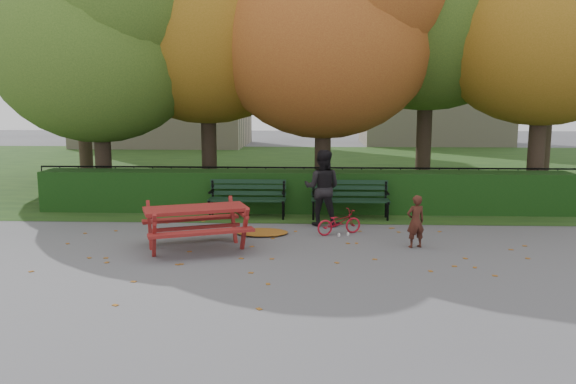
{
  "coord_description": "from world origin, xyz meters",
  "views": [
    {
      "loc": [
        0.23,
        -9.25,
        2.68
      ],
      "look_at": [
        -0.24,
        1.26,
        1.0
      ],
      "focal_mm": 35.0,
      "sensor_mm": 36.0,
      "label": 1
    }
  ],
  "objects_px": {
    "tree_c": "(337,19)",
    "tree_e": "(563,6)",
    "tree_a": "(105,31)",
    "bench_right": "(350,196)",
    "child": "(416,221)",
    "bicycle": "(339,222)",
    "picnic_table": "(196,217)",
    "tree_b": "(217,3)",
    "tree_g": "(567,18)",
    "adult": "(322,188)",
    "bench_left": "(248,195)",
    "tree_f": "(86,8)"
  },
  "relations": [
    {
      "from": "tree_f",
      "to": "adult",
      "type": "xyz_separation_m",
      "value": [
        7.57,
        -6.34,
        -4.86
      ]
    },
    {
      "from": "bench_left",
      "to": "bicycle",
      "type": "distance_m",
      "value": 2.67
    },
    {
      "from": "tree_g",
      "to": "adult",
      "type": "bearing_deg",
      "value": -139.0
    },
    {
      "from": "tree_b",
      "to": "tree_c",
      "type": "height_order",
      "value": "tree_b"
    },
    {
      "from": "tree_b",
      "to": "tree_g",
      "type": "distance_m",
      "value": 11.19
    },
    {
      "from": "tree_c",
      "to": "picnic_table",
      "type": "relative_size",
      "value": 3.55
    },
    {
      "from": "tree_c",
      "to": "bicycle",
      "type": "xyz_separation_m",
      "value": [
        -0.06,
        -3.92,
        -4.57
      ]
    },
    {
      "from": "tree_a",
      "to": "child",
      "type": "relative_size",
      "value": 7.55
    },
    {
      "from": "tree_a",
      "to": "child",
      "type": "xyz_separation_m",
      "value": [
        7.33,
        -4.53,
        -4.02
      ]
    },
    {
      "from": "adult",
      "to": "bicycle",
      "type": "height_order",
      "value": "adult"
    },
    {
      "from": "tree_a",
      "to": "tree_f",
      "type": "xyz_separation_m",
      "value": [
        -1.94,
        3.66,
        1.17
      ]
    },
    {
      "from": "tree_a",
      "to": "bicycle",
      "type": "bearing_deg",
      "value": -30.69
    },
    {
      "from": "child",
      "to": "bicycle",
      "type": "relative_size",
      "value": 1.01
    },
    {
      "from": "tree_c",
      "to": "tree_e",
      "type": "height_order",
      "value": "tree_e"
    },
    {
      "from": "adult",
      "to": "tree_a",
      "type": "bearing_deg",
      "value": -15.3
    },
    {
      "from": "picnic_table",
      "to": "tree_a",
      "type": "bearing_deg",
      "value": 103.1
    },
    {
      "from": "tree_b",
      "to": "bench_left",
      "type": "distance_m",
      "value": 5.87
    },
    {
      "from": "child",
      "to": "adult",
      "type": "xyz_separation_m",
      "value": [
        -1.71,
        1.85,
        0.34
      ]
    },
    {
      "from": "bench_left",
      "to": "tree_g",
      "type": "bearing_deg",
      "value": 32.17
    },
    {
      "from": "tree_f",
      "to": "bicycle",
      "type": "xyz_separation_m",
      "value": [
        7.91,
        -7.2,
        -5.44
      ]
    },
    {
      "from": "tree_a",
      "to": "tree_e",
      "type": "bearing_deg",
      "value": 0.94
    },
    {
      "from": "tree_e",
      "to": "adult",
      "type": "height_order",
      "value": "tree_e"
    },
    {
      "from": "tree_c",
      "to": "bench_left",
      "type": "xyz_separation_m",
      "value": [
        -2.13,
        -2.26,
        -4.3
      ]
    },
    {
      "from": "tree_b",
      "to": "tree_f",
      "type": "distance_m",
      "value": 5.32
    },
    {
      "from": "tree_e",
      "to": "child",
      "type": "height_order",
      "value": "tree_e"
    },
    {
      "from": "child",
      "to": "tree_c",
      "type": "bearing_deg",
      "value": -93.83
    },
    {
      "from": "tree_f",
      "to": "tree_b",
      "type": "bearing_deg",
      "value": -27.99
    },
    {
      "from": "bicycle",
      "to": "tree_a",
      "type": "bearing_deg",
      "value": 34.4
    },
    {
      "from": "tree_e",
      "to": "tree_g",
      "type": "height_order",
      "value": "tree_g"
    },
    {
      "from": "tree_c",
      "to": "tree_e",
      "type": "distance_m",
      "value": 5.7
    },
    {
      "from": "tree_f",
      "to": "tree_e",
      "type": "bearing_deg",
      "value": -14.25
    },
    {
      "from": "tree_g",
      "to": "bench_right",
      "type": "xyz_separation_m",
      "value": [
        -7.23,
        -6.06,
        -4.85
      ]
    },
    {
      "from": "tree_f",
      "to": "bicycle",
      "type": "relative_size",
      "value": 9.4
    },
    {
      "from": "bench_right",
      "to": "child",
      "type": "distance_m",
      "value": 2.85
    },
    {
      "from": "tree_c",
      "to": "picnic_table",
      "type": "distance_m",
      "value": 7.24
    },
    {
      "from": "tree_c",
      "to": "tree_g",
      "type": "relative_size",
      "value": 0.94
    },
    {
      "from": "bench_left",
      "to": "bicycle",
      "type": "relative_size",
      "value": 1.84
    },
    {
      "from": "tree_g",
      "to": "picnic_table",
      "type": "xyz_separation_m",
      "value": [
        -10.24,
        -9.02,
        -4.76
      ]
    },
    {
      "from": "tree_a",
      "to": "bench_right",
      "type": "xyz_separation_m",
      "value": [
        6.29,
        -1.88,
        -4.0
      ]
    },
    {
      "from": "tree_b",
      "to": "child",
      "type": "xyz_separation_m",
      "value": [
        4.59,
        -5.7,
        -4.91
      ]
    },
    {
      "from": "bench_left",
      "to": "picnic_table",
      "type": "xyz_separation_m",
      "value": [
        -0.61,
        -2.96,
        0.09
      ]
    },
    {
      "from": "tree_b",
      "to": "bicycle",
      "type": "xyz_separation_m",
      "value": [
        3.22,
        -4.71,
        -5.15
      ]
    },
    {
      "from": "tree_a",
      "to": "tree_g",
      "type": "relative_size",
      "value": 0.88
    },
    {
      "from": "tree_a",
      "to": "bench_left",
      "type": "bearing_deg",
      "value": -25.76
    },
    {
      "from": "bicycle",
      "to": "picnic_table",
      "type": "bearing_deg",
      "value": 90.9
    },
    {
      "from": "adult",
      "to": "tree_b",
      "type": "bearing_deg",
      "value": -42.99
    },
    {
      "from": "tree_a",
      "to": "picnic_table",
      "type": "xyz_separation_m",
      "value": [
        3.28,
        -4.84,
        -3.91
      ]
    },
    {
      "from": "tree_b",
      "to": "tree_a",
      "type": "bearing_deg",
      "value": -156.95
    },
    {
      "from": "tree_g",
      "to": "bench_left",
      "type": "bearing_deg",
      "value": -147.83
    },
    {
      "from": "tree_c",
      "to": "bench_left",
      "type": "height_order",
      "value": "tree_c"
    }
  ]
}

